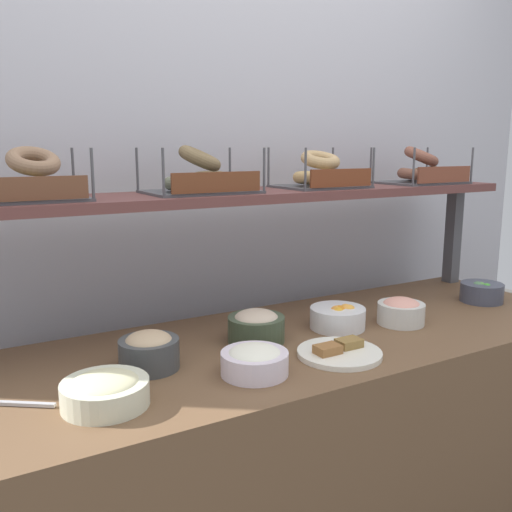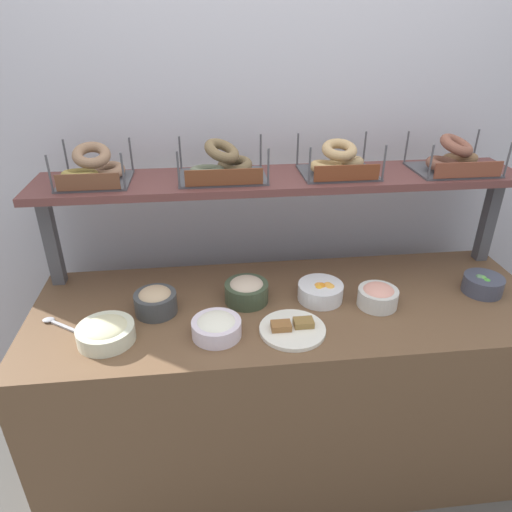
{
  "view_description": "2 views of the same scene",
  "coord_description": "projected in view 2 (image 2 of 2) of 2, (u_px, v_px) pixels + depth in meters",
  "views": [
    {
      "loc": [
        -0.96,
        -1.33,
        1.42
      ],
      "look_at": [
        -0.14,
        0.1,
        1.1
      ],
      "focal_mm": 39.03,
      "sensor_mm": 36.0,
      "label": 1
    },
    {
      "loc": [
        -0.31,
        -1.48,
        1.85
      ],
      "look_at": [
        -0.13,
        0.08,
        1.03
      ],
      "focal_mm": 32.34,
      "sensor_mm": 36.0,
      "label": 2
    }
  ],
  "objects": [
    {
      "name": "ground_plane",
      "position": [
        284.0,
        453.0,
        2.19
      ],
      "size": [
        8.0,
        8.0,
        0.0
      ],
      "primitive_type": "plane",
      "color": "#595651"
    },
    {
      "name": "back_wall",
      "position": [
        271.0,
        174.0,
        2.12
      ],
      "size": [
        3.19,
        0.06,
        2.4
      ],
      "primitive_type": "cube",
      "color": "silver",
      "rests_on": "ground_plane"
    },
    {
      "name": "deli_counter",
      "position": [
        287.0,
        385.0,
        2.0
      ],
      "size": [
        1.99,
        0.7,
        0.85
      ],
      "primitive_type": "cube",
      "color": "brown",
      "rests_on": "ground_plane"
    },
    {
      "name": "shelf_riser_left",
      "position": [
        51.0,
        239.0,
        1.85
      ],
      "size": [
        0.05,
        0.05,
        0.4
      ],
      "primitive_type": "cube",
      "color": "#4C4C51",
      "rests_on": "deli_counter"
    },
    {
      "name": "shelf_riser_right",
      "position": [
        489.0,
        219.0,
        2.04
      ],
      "size": [
        0.05,
        0.05,
        0.4
      ],
      "primitive_type": "cube",
      "color": "#4C4C51",
      "rests_on": "deli_counter"
    },
    {
      "name": "upper_shelf",
      "position": [
        282.0,
        179.0,
        1.84
      ],
      "size": [
        1.95,
        0.32,
        0.03
      ],
      "primitive_type": "cube",
      "color": "brown",
      "rests_on": "shelf_riser_left"
    },
    {
      "name": "bowl_potato_salad",
      "position": [
        106.0,
        332.0,
        1.58
      ],
      "size": [
        0.2,
        0.2,
        0.07
      ],
      "color": "beige",
      "rests_on": "deli_counter"
    },
    {
      "name": "bowl_fruit_salad",
      "position": [
        321.0,
        291.0,
        1.81
      ],
      "size": [
        0.18,
        0.18,
        0.08
      ],
      "color": "white",
      "rests_on": "deli_counter"
    },
    {
      "name": "bowl_lox_spread",
      "position": [
        378.0,
        296.0,
        1.77
      ],
      "size": [
        0.15,
        0.15,
        0.09
      ],
      "color": "silver",
      "rests_on": "deli_counter"
    },
    {
      "name": "bowl_tuna_salad",
      "position": [
        247.0,
        290.0,
        1.79
      ],
      "size": [
        0.17,
        0.17,
        0.1
      ],
      "color": "#3B4933",
      "rests_on": "deli_counter"
    },
    {
      "name": "bowl_hummus",
      "position": [
        156.0,
        301.0,
        1.72
      ],
      "size": [
        0.16,
        0.16,
        0.1
      ],
      "color": "#414547",
      "rests_on": "deli_counter"
    },
    {
      "name": "bowl_cream_cheese",
      "position": [
        217.0,
        326.0,
        1.6
      ],
      "size": [
        0.17,
        0.17,
        0.08
      ],
      "color": "white",
      "rests_on": "deli_counter"
    },
    {
      "name": "bowl_veggie_mix",
      "position": [
        483.0,
        284.0,
        1.86
      ],
      "size": [
        0.16,
        0.16,
        0.08
      ],
      "color": "#434758",
      "rests_on": "deli_counter"
    },
    {
      "name": "serving_plate_white",
      "position": [
        292.0,
        329.0,
        1.63
      ],
      "size": [
        0.24,
        0.24,
        0.04
      ],
      "color": "white",
      "rests_on": "deli_counter"
    },
    {
      "name": "serving_spoon_near_plate",
      "position": [
        56.0,
        323.0,
        1.67
      ],
      "size": [
        0.16,
        0.11,
        0.01
      ],
      "color": "#B7B7BC",
      "rests_on": "deli_counter"
    },
    {
      "name": "bagel_basket_everything",
      "position": [
        93.0,
        170.0,
        1.74
      ],
      "size": [
        0.27,
        0.25,
        0.15
      ],
      "color": "#4C4C51",
      "rests_on": "upper_shelf"
    },
    {
      "name": "bagel_basket_poppy",
      "position": [
        222.0,
        166.0,
        1.79
      ],
      "size": [
        0.34,
        0.26,
        0.15
      ],
      "color": "#4C4C51",
      "rests_on": "upper_shelf"
    },
    {
      "name": "bagel_basket_sesame",
      "position": [
        338.0,
        163.0,
        1.84
      ],
      "size": [
        0.3,
        0.25,
        0.14
      ],
      "color": "#4C4C51",
      "rests_on": "upper_shelf"
    },
    {
      "name": "bagel_basket_cinnamon_raisin",
      "position": [
        454.0,
        159.0,
        1.87
      ],
      "size": [
        0.32,
        0.25,
        0.15
      ],
      "color": "#4C4C51",
      "rests_on": "upper_shelf"
    }
  ]
}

